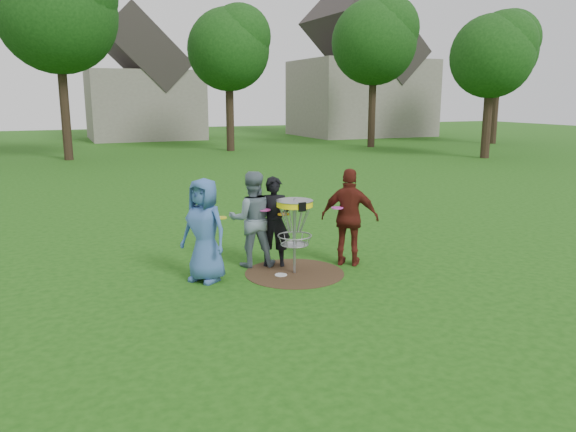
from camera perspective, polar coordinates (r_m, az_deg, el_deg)
name	(u,v)px	position (r m, az deg, el deg)	size (l,w,h in m)	color
ground	(294,273)	(10.20, 0.66, -5.82)	(100.00, 100.00, 0.00)	#19470F
dirt_patch	(294,273)	(10.20, 0.66, -5.80)	(1.80, 1.80, 0.01)	#47331E
player_blue	(204,230)	(9.68, -8.49, -1.44)	(0.88, 0.57, 1.79)	#385D9B
player_black	(274,222)	(10.44, -1.39, -0.60)	(0.62, 0.40, 1.69)	black
player_grey	(252,219)	(10.45, -3.67, -0.32)	(0.87, 0.68, 1.79)	slate
player_maroon	(350,217)	(10.54, 6.29, -0.15)	(1.08, 0.45, 1.84)	#571B13
disc_on_grass	(281,275)	(10.07, -0.72, -6.02)	(0.22, 0.22, 0.02)	silver
disc_golf_basket	(295,218)	(9.94, 0.68, -0.22)	(0.66, 0.67, 1.38)	#9EA0A5
held_discs	(277,212)	(10.09, -1.08, 0.37)	(2.41, 0.68, 0.11)	gold
tree_row	(134,33)	(30.04, -15.36, 17.50)	(51.20, 17.42, 9.90)	#38281C
house_row	(172,82)	(42.86, -11.70, 13.14)	(44.50, 10.65, 11.62)	gray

